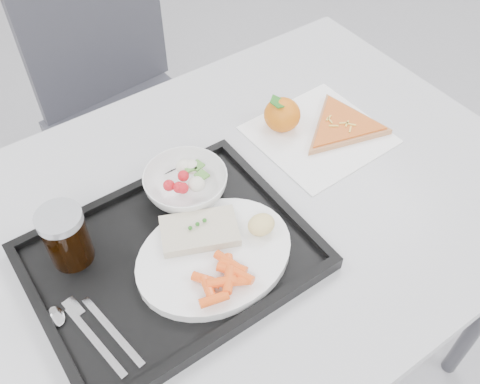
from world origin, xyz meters
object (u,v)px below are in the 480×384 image
Objects in this scene: chair at (122,95)px; cola_glass at (66,236)px; dinner_plate at (214,255)px; tray at (172,258)px; tangerine at (282,115)px; table at (225,235)px; salad_bowl at (186,184)px; pizza_slice at (342,126)px.

cola_glass is at bearing -120.07° from chair.
dinner_plate is at bearing -36.35° from cola_glass.
dinner_plate is at bearing -39.43° from tray.
chair reaches higher than dinner_plate.
chair reaches higher than tray.
chair is 10.03× the size of tangerine.
tangerine is at bearing 28.19° from table.
tangerine reaches higher than dinner_plate.
cola_glass is at bearing 168.01° from table.
table is 11.11× the size of cola_glass.
table is 0.28m from tangerine.
dinner_plate is (0.06, -0.05, 0.02)m from tray.
chair is 6.11× the size of salad_bowl.
salad_bowl reaches higher than tray.
table is at bearing -11.99° from cola_glass.
tray is 0.47m from pizza_slice.
tangerine is at bearing 7.68° from cola_glass.
chair is 2.07× the size of tray.
tangerine is (0.30, 0.21, 0.01)m from dinner_plate.
dinner_plate is at bearing -131.49° from table.
salad_bowl is (0.09, 0.11, 0.03)m from tray.
tangerine is 0.13m from pizza_slice.
salad_bowl is 0.23m from cola_glass.
pizza_slice is (0.33, 0.04, 0.08)m from table.
tray reaches higher than table.
cola_glass reaches higher than tray.
pizza_slice is (0.59, -0.01, -0.06)m from cola_glass.
salad_bowl reaches higher than pizza_slice.
cola_glass is (-0.36, -0.62, 0.28)m from chair.
cola_glass is (-0.13, 0.09, 0.06)m from tray.
table is 4.50× the size of pizza_slice.
cola_glass is at bearing 143.65° from dinner_plate.
tray is at bearing -131.76° from salad_bowl.
tray is 1.67× the size of dinner_plate.
chair is at bearing 59.93° from cola_glass.
tray is 0.39m from tangerine.
tangerine is (0.36, 0.16, 0.03)m from tray.
cola_glass reaches higher than tangerine.
tray is at bearing -164.02° from table.
table is 0.70m from chair.
pizza_slice is at bearing -1.12° from cola_glass.
tangerine is (0.26, 0.05, -0.00)m from salad_bowl.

